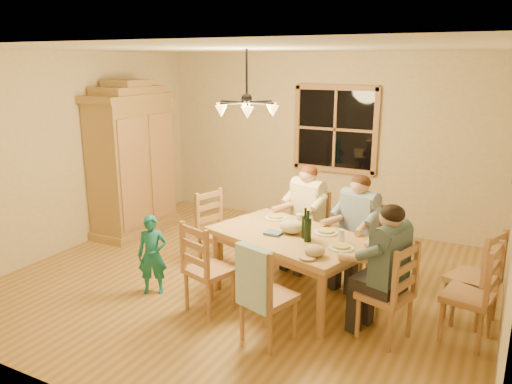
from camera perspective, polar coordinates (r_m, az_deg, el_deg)
The scene contains 31 objects.
floor at distance 6.12m, azimuth -0.97°, elevation -10.09°, with size 5.50×5.50×0.00m, color olive.
ceiling at distance 5.55m, azimuth -1.10°, elevation 16.08°, with size 5.50×5.00×0.02m, color white.
wall_back at distance 7.93m, azimuth 7.69°, elevation 5.81°, with size 5.50×0.02×2.70m, color #C7AF8C.
wall_left at distance 7.38m, azimuth -20.18°, elevation 4.35°, with size 0.02×5.00×2.70m, color #C7AF8C.
window at distance 7.80m, azimuth 9.04°, elevation 7.10°, with size 1.30×0.06×1.30m.
chandelier at distance 5.57m, azimuth -1.07°, elevation 9.66°, with size 0.77×0.68×0.71m.
armoire at distance 7.78m, azimuth -13.93°, elevation 3.13°, with size 0.66×1.40×2.30m.
dining_table at distance 5.47m, azimuth 3.97°, elevation -5.81°, with size 1.92×1.49×0.76m.
chair_far_left at distance 6.42m, azimuth 5.72°, elevation -6.00°, with size 0.54×0.53×0.99m.
chair_far_right at distance 6.01m, azimuth 11.36°, elevation -7.72°, with size 0.54×0.53×0.99m.
chair_near_left at distance 5.36m, azimuth -5.30°, elevation -10.37°, with size 0.54×0.53×0.99m.
chair_near_right at distance 4.81m, azimuth 1.42°, elevation -13.44°, with size 0.54×0.53×0.99m.
chair_end_left at distance 6.37m, azimuth -4.19°, elevation -6.15°, with size 0.53×0.54×0.99m.
chair_end_right at distance 4.99m, azimuth 14.44°, elevation -12.81°, with size 0.53×0.54×0.99m.
adult_woman at distance 6.25m, azimuth 5.85°, elevation -1.39°, with size 0.49×0.51×0.87m.
adult_plaid_man at distance 5.83m, azimuth 11.62°, elevation -2.83°, with size 0.49×0.51×0.87m.
adult_slate_man at distance 4.77m, azimuth 14.86°, elevation -7.08°, with size 0.51×0.49×0.87m.
towel at distance 4.51m, azimuth -0.22°, elevation -9.82°, with size 0.38×0.10×0.58m, color #A5C9DF.
wine_bottle_a at distance 5.27m, azimuth 5.65°, elevation -3.55°, with size 0.08×0.08×0.33m, color black.
wine_bottle_b at distance 5.17m, azimuth 5.95°, elevation -3.91°, with size 0.08×0.08×0.33m, color black.
plate_woman at distance 5.93m, azimuth 2.26°, elevation -2.96°, with size 0.26×0.26×0.02m, color white.
plate_plaid at distance 5.48m, azimuth 7.99°, elevation -4.60°, with size 0.26×0.26×0.02m, color white.
plate_slate at distance 5.07m, azimuth 9.70°, elevation -6.30°, with size 0.26×0.26×0.02m, color white.
wine_glass_a at distance 5.66m, azimuth 4.90°, elevation -3.21°, with size 0.06×0.06×0.14m, color silver.
wine_glass_b at distance 5.22m, azimuth 9.74°, elevation -4.98°, with size 0.06×0.06×0.14m, color silver.
cap at distance 4.84m, azimuth 6.74°, elevation -6.65°, with size 0.20×0.20×0.11m, color tan.
napkin at distance 5.39m, azimuth 1.99°, elevation -4.73°, with size 0.18×0.14×0.03m, color slate.
cloth_bundle at distance 5.43m, azimuth 4.15°, elevation -3.93°, with size 0.28×0.22×0.15m, color #C4B78E.
child at distance 5.77m, azimuth -11.76°, elevation -7.04°, with size 0.33×0.22×0.92m, color #1B767C.
chair_spare_front at distance 5.20m, azimuth 22.90°, elevation -12.39°, with size 0.49×0.50×0.99m.
chair_spare_back at distance 5.60m, azimuth 23.32°, elevation -10.48°, with size 0.55×0.56×0.99m.
Camera 1 is at (2.66, -4.87, 2.59)m, focal length 35.00 mm.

